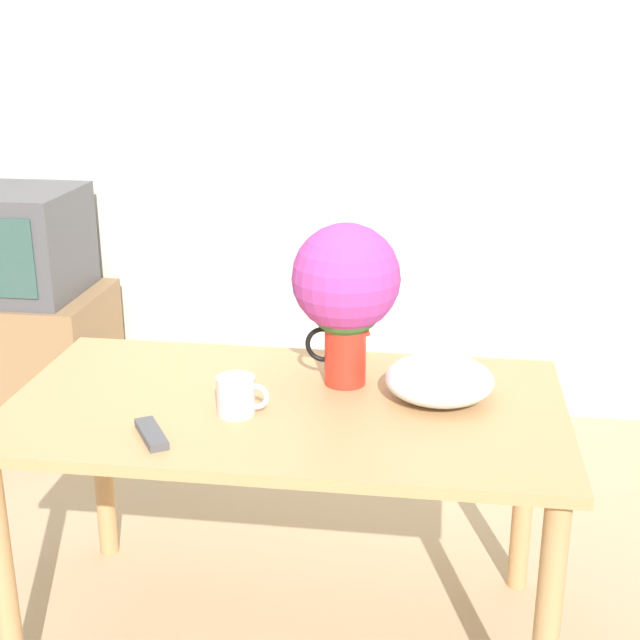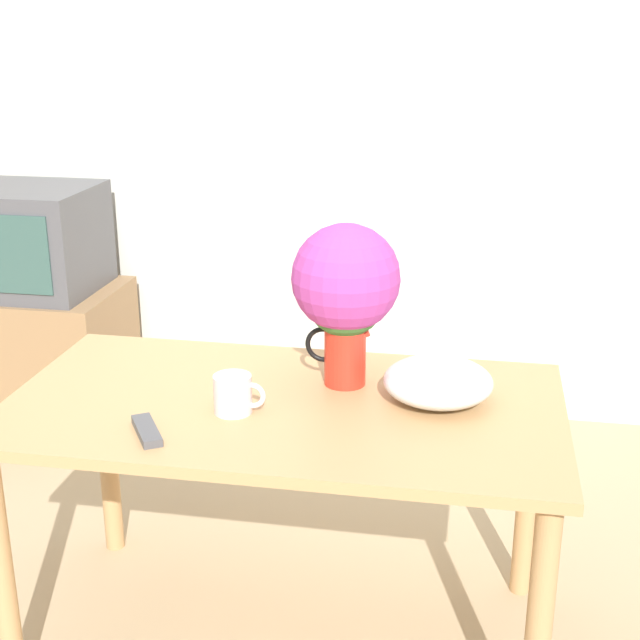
{
  "view_description": "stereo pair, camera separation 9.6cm",
  "coord_description": "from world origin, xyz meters",
  "px_view_note": "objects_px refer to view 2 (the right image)",
  "views": [
    {
      "loc": [
        0.56,
        -1.87,
        1.67
      ],
      "look_at": [
        0.24,
        0.34,
        0.9
      ],
      "focal_mm": 50.0,
      "sensor_mm": 36.0,
      "label": 1
    },
    {
      "loc": [
        0.65,
        -1.86,
        1.67
      ],
      "look_at": [
        0.24,
        0.34,
        0.9
      ],
      "focal_mm": 50.0,
      "sensor_mm": 36.0,
      "label": 2
    }
  ],
  "objects_px": {
    "tv_set": "(30,239)",
    "flower_vase": "(346,288)",
    "white_bowl": "(438,381)",
    "coffee_mug": "(234,394)"
  },
  "relations": [
    {
      "from": "flower_vase",
      "to": "coffee_mug",
      "type": "xyz_separation_m",
      "value": [
        -0.24,
        -0.23,
        -0.22
      ]
    },
    {
      "from": "flower_vase",
      "to": "white_bowl",
      "type": "distance_m",
      "value": 0.34
    },
    {
      "from": "flower_vase",
      "to": "coffee_mug",
      "type": "height_order",
      "value": "flower_vase"
    },
    {
      "from": "flower_vase",
      "to": "tv_set",
      "type": "bearing_deg",
      "value": 143.44
    },
    {
      "from": "coffee_mug",
      "to": "tv_set",
      "type": "bearing_deg",
      "value": 133.01
    },
    {
      "from": "white_bowl",
      "to": "coffee_mug",
      "type": "bearing_deg",
      "value": -161.79
    },
    {
      "from": "tv_set",
      "to": "flower_vase",
      "type": "bearing_deg",
      "value": -36.56
    },
    {
      "from": "white_bowl",
      "to": "flower_vase",
      "type": "bearing_deg",
      "value": 164.85
    },
    {
      "from": "coffee_mug",
      "to": "flower_vase",
      "type": "bearing_deg",
      "value": 43.56
    },
    {
      "from": "white_bowl",
      "to": "tv_set",
      "type": "height_order",
      "value": "tv_set"
    }
  ]
}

